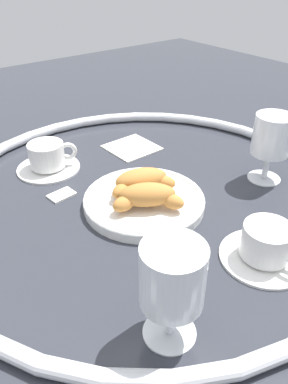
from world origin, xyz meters
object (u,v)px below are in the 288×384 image
Objects in this scene: coffee_cup_near at (48,158)px; coffee_cup_far at (266,246)px; sugar_packet at (62,194)px; juice_glass_left at (172,279)px; croissant_large at (141,181)px; pastry_plate at (144,201)px; folded_napkin at (132,147)px; juice_glass_right at (272,137)px; croissant_small at (148,197)px.

coffee_cup_near and coffee_cup_far have the same top height.
sugar_packet is at bearing -64.97° from coffee_cup_far.
juice_glass_left is 0.38m from sugar_packet.
croissant_large is 2.58× the size of sugar_packet.
pastry_plate reaches higher than folded_napkin.
juice_glass_right reaches higher than folded_napkin.
croissant_large and croissant_small have the same top height.
croissant_small is at bearing 64.41° from pastry_plate.
pastry_plate is 1.62× the size of juice_glass_left.
sugar_packet is (0.09, -0.15, -0.04)m from croissant_small.
pastry_plate is at bearing 59.06° from folded_napkin.
croissant_large is 0.16m from sugar_packet.
coffee_cup_far is 0.26m from juice_glass_right.
coffee_cup_far reaches higher than folded_napkin.
croissant_large is at bearing 112.38° from coffee_cup_near.
juice_glass_right is 2.80× the size of sugar_packet.
juice_glass_left is at bearing 21.96° from juice_glass_right.
pastry_plate is 1.89× the size of croissant_small.
coffee_cup_near is at bearing -110.73° from sugar_packet.
coffee_cup_far reaches higher than pastry_plate.
coffee_cup_near reaches higher than pastry_plate.
pastry_plate is 2.06× the size of folded_napkin.
juice_glass_left is at bearing 59.11° from croissant_large.
juice_glass_left and juice_glass_right have the same top height.
juice_glass_right reaches higher than pastry_plate.
coffee_cup_near is at bearing -7.91° from folded_napkin.
croissant_small is 0.86× the size of juice_glass_left.
croissant_small reaches higher than coffee_cup_near.
croissant_large reaches higher than folded_napkin.
juice_glass_right reaches higher than croissant_large.
coffee_cup_near is at bearing -67.62° from croissant_large.
folded_napkin is (-0.07, -0.44, -0.02)m from coffee_cup_far.
croissant_large reaches higher than sugar_packet.
croissant_small is (0.01, 0.03, 0.03)m from pastry_plate.
croissant_small is at bearing 64.51° from croissant_large.
croissant_small is at bearing 103.80° from coffee_cup_near.
croissant_small reaches higher than sugar_packet.
juice_glass_right is at bearing 136.99° from coffee_cup_near.
croissant_small is 0.88× the size of coffee_cup_far.
folded_napkin is (-0.14, -0.24, -0.04)m from croissant_small.
juice_glass_left is 0.53m from folded_napkin.
croissant_small is 0.18m from sugar_packet.
croissant_small is 0.86× the size of juice_glass_right.
juice_glass_left reaches higher than coffee_cup_near.
coffee_cup_far is (-0.07, 0.20, -0.01)m from croissant_small.
croissant_large is 0.95× the size of coffee_cup_far.
juice_glass_right is 0.43m from sugar_packet.
juice_glass_left is at bearing 81.87° from coffee_cup_near.
folded_napkin is at bearing -166.45° from sugar_packet.
juice_glass_right is 0.33m from folded_napkin.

